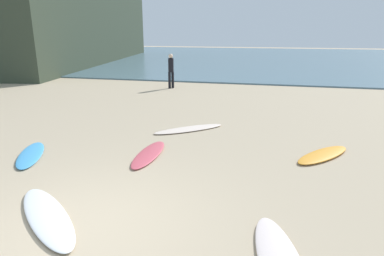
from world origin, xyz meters
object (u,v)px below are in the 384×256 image
at_px(beachgoer_near, 171,69).
at_px(surfboard_3, 149,154).
at_px(surfboard_2, 189,129).
at_px(surfboard_1, 323,155).
at_px(surfboard_5, 31,155).
at_px(surfboard_4, 47,216).

bearing_deg(beachgoer_near, surfboard_3, 53.42).
bearing_deg(surfboard_2, surfboard_1, -150.44).
height_order(surfboard_1, surfboard_5, surfboard_1).
bearing_deg(beachgoer_near, surfboard_4, 47.57).
bearing_deg(surfboard_2, surfboard_4, 129.67).
xyz_separation_m(surfboard_3, surfboard_4, (-0.59, -3.09, 0.01)).
xyz_separation_m(surfboard_2, surfboard_4, (-1.01, -5.44, 0.01)).
distance_m(surfboard_3, beachgoer_near, 10.01).
height_order(surfboard_2, surfboard_4, surfboard_4).
xyz_separation_m(surfboard_2, surfboard_5, (-3.21, -3.08, 0.01)).
height_order(surfboard_2, surfboard_5, surfboard_5).
bearing_deg(surfboard_5, surfboard_3, -13.38).
height_order(surfboard_1, surfboard_2, surfboard_1).
bearing_deg(surfboard_5, surfboard_2, 15.74).
bearing_deg(beachgoer_near, surfboard_2, 60.56).
bearing_deg(surfboard_3, surfboard_5, -166.97).
distance_m(surfboard_1, surfboard_4, 6.22).
bearing_deg(surfboard_2, beachgoer_near, -18.72).
bearing_deg(surfboard_1, surfboard_4, 78.35).
bearing_deg(surfboard_5, surfboard_4, -75.08).
xyz_separation_m(surfboard_1, surfboard_3, (-4.15, -0.94, -0.01)).
relative_size(surfboard_3, beachgoer_near, 1.09).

